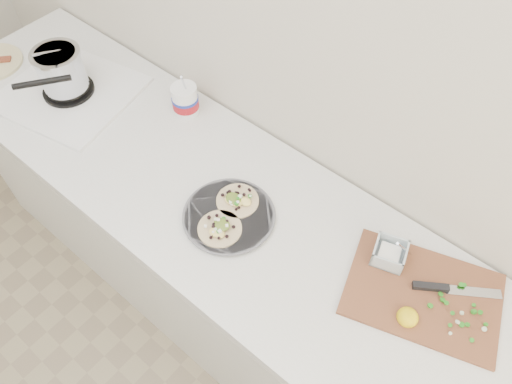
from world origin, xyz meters
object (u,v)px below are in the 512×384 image
Objects in this scene: cutboard at (422,289)px; taco_plate at (229,214)px; stove at (64,79)px; tub at (185,98)px.

taco_plate is at bearing 177.62° from cutboard.
tub is (0.42, 0.22, -0.01)m from stove.
stove reaches higher than cutboard.
cutboard is (1.05, -0.09, -0.05)m from tub.
cutboard is (1.47, 0.13, -0.06)m from stove.
tub reaches higher than taco_plate.
stove is 1.87× the size of taco_plate.
stove is 0.48m from tub.
stove is 2.52× the size of tub.
taco_plate is 0.60× the size of cutboard.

